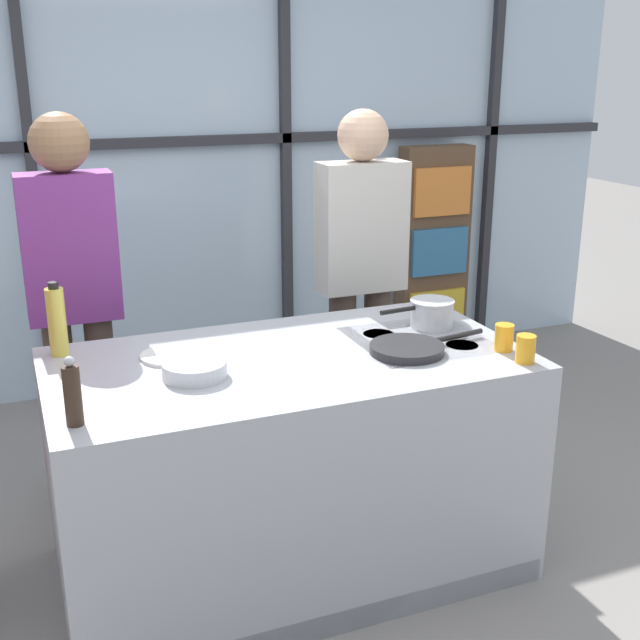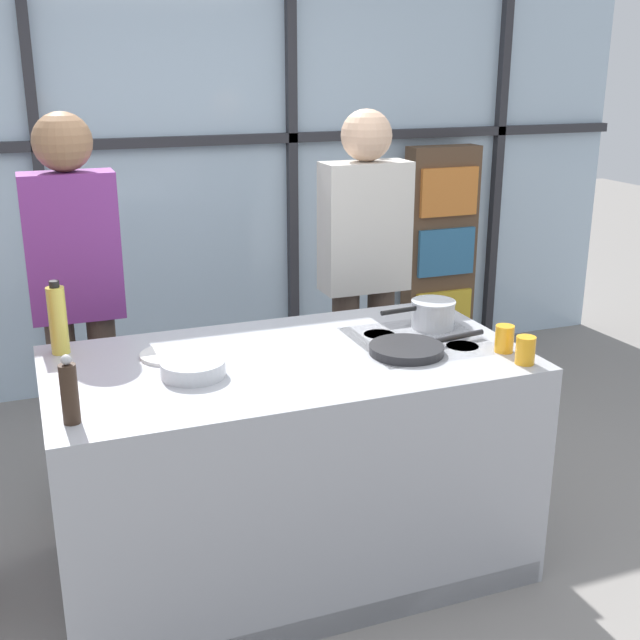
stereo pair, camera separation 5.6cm
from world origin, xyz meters
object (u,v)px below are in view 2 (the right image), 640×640
(spectator_center_left, at_px, (364,264))
(oil_bottle, at_px, (58,320))
(spectator_far_left, at_px, (76,284))
(mixing_bowl, at_px, (193,368))
(frying_pan, at_px, (408,349))
(juice_glass_near, at_px, (525,350))
(juice_glass_far, at_px, (504,339))
(pepper_grinder, at_px, (69,392))
(white_plate, at_px, (171,355))
(saucepan, at_px, (433,313))

(spectator_center_left, distance_m, oil_bottle, 1.59)
(spectator_far_left, height_order, oil_bottle, spectator_far_left)
(mixing_bowl, bearing_deg, frying_pan, -4.15)
(mixing_bowl, xyz_separation_m, oil_bottle, (-0.43, 0.42, 0.10))
(juice_glass_near, relative_size, juice_glass_far, 1.00)
(spectator_center_left, bearing_deg, oil_bottle, 18.56)
(frying_pan, xyz_separation_m, juice_glass_near, (0.36, -0.26, 0.03))
(mixing_bowl, relative_size, oil_bottle, 0.80)
(spectator_center_left, xyz_separation_m, frying_pan, (-0.25, -0.99, -0.09))
(oil_bottle, bearing_deg, pepper_grinder, -90.85)
(spectator_far_left, distance_m, oil_bottle, 0.52)
(mixing_bowl, bearing_deg, spectator_far_left, 109.07)
(frying_pan, xyz_separation_m, pepper_grinder, (-1.27, -0.19, 0.09))
(white_plate, bearing_deg, juice_glass_far, -18.46)
(white_plate, relative_size, juice_glass_far, 2.23)
(frying_pan, bearing_deg, juice_glass_far, -18.20)
(saucepan, bearing_deg, juice_glass_far, -72.11)
(frying_pan, bearing_deg, oil_bottle, 159.12)
(spectator_far_left, xyz_separation_m, juice_glass_near, (1.51, -1.24, -0.08))
(spectator_center_left, relative_size, oil_bottle, 6.16)
(frying_pan, height_order, mixing_bowl, mixing_bowl)
(oil_bottle, height_order, juice_glass_far, oil_bottle)
(spectator_far_left, height_order, mixing_bowl, spectator_far_left)
(saucepan, distance_m, mixing_bowl, 1.09)
(spectator_center_left, distance_m, juice_glass_far, 1.11)
(frying_pan, height_order, oil_bottle, oil_bottle)
(oil_bottle, xyz_separation_m, juice_glass_far, (1.62, -0.60, -0.08))
(frying_pan, distance_m, pepper_grinder, 1.29)
(white_plate, bearing_deg, pepper_grinder, -129.77)
(white_plate, height_order, juice_glass_near, juice_glass_near)
(spectator_far_left, bearing_deg, mixing_bowl, 109.07)
(spectator_center_left, bearing_deg, frying_pan, 75.92)
(mixing_bowl, bearing_deg, spectator_center_left, 40.65)
(frying_pan, distance_m, mixing_bowl, 0.83)
(saucepan, bearing_deg, white_plate, 177.74)
(mixing_bowl, xyz_separation_m, juice_glass_near, (1.19, -0.32, 0.02))
(white_plate, distance_m, pepper_grinder, 0.64)
(mixing_bowl, xyz_separation_m, juice_glass_far, (1.19, -0.18, 0.02))
(saucepan, height_order, pepper_grinder, pepper_grinder)
(pepper_grinder, bearing_deg, saucepan, 16.25)
(juice_glass_near, bearing_deg, spectator_far_left, 140.48)
(juice_glass_near, height_order, juice_glass_far, same)
(white_plate, relative_size, oil_bottle, 0.82)
(frying_pan, distance_m, saucepan, 0.35)
(spectator_far_left, height_order, saucepan, spectator_far_left)
(spectator_far_left, distance_m, white_plate, 0.76)
(juice_glass_near, bearing_deg, saucepan, 103.13)
(white_plate, distance_m, juice_glass_near, 1.34)
(spectator_far_left, xyz_separation_m, juice_glass_far, (1.51, -1.10, -0.08))
(spectator_center_left, xyz_separation_m, saucepan, (-0.01, -0.74, -0.04))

